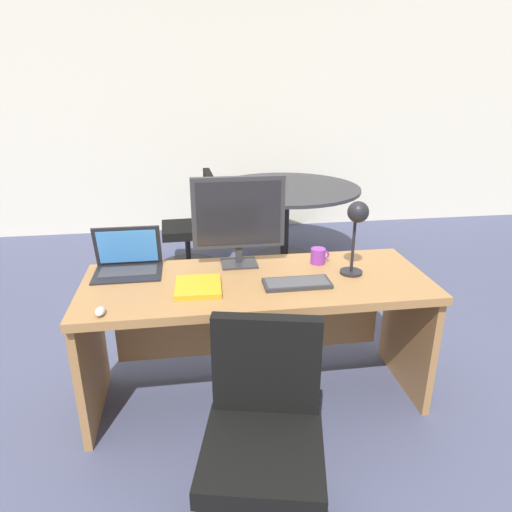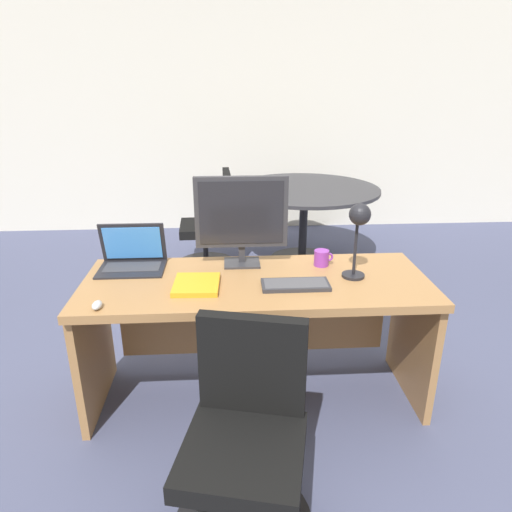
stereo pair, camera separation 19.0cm
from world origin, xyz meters
The scene contains 13 objects.
ground centered at (0.00, 1.50, 0.00)m, with size 12.00×12.00×0.00m, color #474C6B.
back_wall centered at (0.00, 3.29, 1.40)m, with size 10.00×0.10×2.80m, color silver.
desk centered at (0.00, 0.04, 0.54)m, with size 1.81×0.69×0.73m.
monitor centered at (-0.07, 0.22, 1.02)m, with size 0.51×0.16×0.50m.
laptop centered at (-0.68, 0.23, 0.81)m, with size 0.36×0.26×0.24m.
keyboard centered at (0.19, -0.10, 0.74)m, with size 0.34×0.14×0.02m.
mouse centered at (-0.75, -0.28, 0.75)m, with size 0.04×0.08×0.03m.
desk_lamp centered at (0.51, -0.02, 1.03)m, with size 0.12×0.14×0.41m.
book centered at (-0.31, -0.07, 0.75)m, with size 0.24×0.26×0.03m.
coffee_mug centered at (0.38, 0.18, 0.78)m, with size 0.11×0.08×0.09m.
office_chair centered at (-0.09, -0.78, 0.34)m, with size 0.56×0.57×0.86m.
meeting_table centered at (0.58, 2.04, 0.58)m, with size 1.40×1.40×0.76m.
meeting_chair_near centered at (-0.30, 2.00, 0.36)m, with size 0.56×0.56×0.92m.
Camera 2 is at (-0.14, -2.19, 1.72)m, focal length 32.26 mm.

